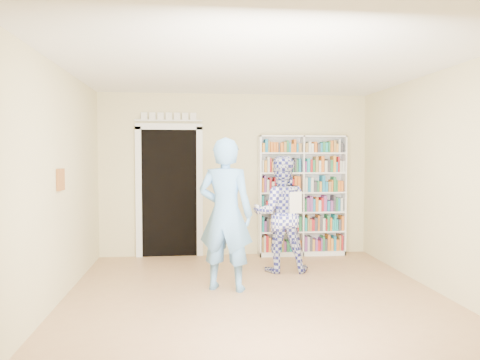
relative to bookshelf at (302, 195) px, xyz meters
name	(u,v)px	position (x,y,z in m)	size (l,w,h in m)	color
floor	(256,299)	(-1.11, -2.34, -1.01)	(5.00, 5.00, 0.00)	#A67650
ceiling	(257,65)	(-1.11, -2.34, 1.69)	(5.00, 5.00, 0.00)	white
wall_back	(235,175)	(-1.11, 0.16, 0.34)	(4.50, 4.50, 0.00)	beige
wall_left	(54,185)	(-3.36, -2.34, 0.34)	(5.00, 5.00, 0.00)	beige
wall_right	(442,183)	(1.14, -2.34, 0.34)	(5.00, 5.00, 0.00)	beige
bookshelf	(302,195)	(0.00, 0.00, 0.00)	(1.46, 0.27, 2.01)	white
doorway	(169,186)	(-2.21, 0.13, 0.17)	(1.10, 0.08, 2.43)	black
wall_art	(61,180)	(-3.34, -2.14, 0.39)	(0.03, 0.25, 0.25)	brown
man_blue	(226,214)	(-1.43, -1.91, -0.07)	(0.69, 0.45, 1.90)	#5F98D5
man_plaid	(280,214)	(-0.57, -1.06, -0.18)	(0.81, 0.63, 1.67)	navy
paper_sheet	(296,203)	(-0.40, -1.28, 0.01)	(0.21, 0.01, 0.30)	white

